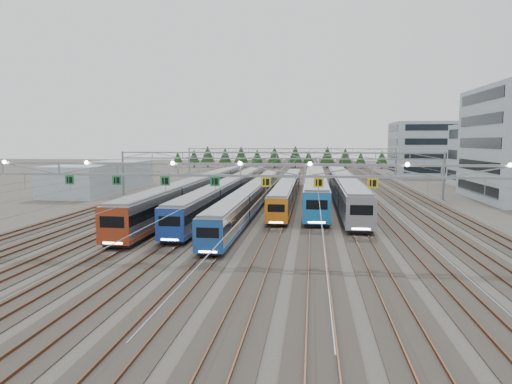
# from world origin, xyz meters

# --- Properties ---
(ground) EXTENTS (400.00, 400.00, 0.00)m
(ground) POSITION_xyz_m (0.00, 0.00, 0.00)
(ground) COLOR #47423A
(ground) RESTS_ON ground
(track_bed) EXTENTS (54.00, 260.00, 5.42)m
(track_bed) POSITION_xyz_m (0.00, 100.00, 1.49)
(track_bed) COLOR #2D2823
(track_bed) RESTS_ON ground
(train_a) EXTENTS (3.07, 66.76, 4.00)m
(train_a) POSITION_xyz_m (-11.25, 31.91, 2.25)
(train_a) COLOR black
(train_a) RESTS_ON ground
(train_b) EXTENTS (2.79, 66.80, 3.63)m
(train_b) POSITION_xyz_m (-6.75, 34.17, 2.07)
(train_b) COLOR black
(train_b) RESTS_ON ground
(train_c) EXTENTS (2.59, 63.52, 3.37)m
(train_c) POSITION_xyz_m (-2.25, 28.58, 1.93)
(train_c) COLOR black
(train_c) RESTS_ON ground
(train_d) EXTENTS (2.63, 51.98, 3.42)m
(train_d) POSITION_xyz_m (2.25, 37.12, 1.96)
(train_d) COLOR black
(train_d) RESTS_ON ground
(train_e) EXTENTS (3.19, 51.90, 4.17)m
(train_e) POSITION_xyz_m (6.75, 37.05, 2.34)
(train_e) COLOR black
(train_e) RESTS_ON ground
(train_f) EXTENTS (3.16, 53.29, 4.13)m
(train_f) POSITION_xyz_m (11.25, 34.50, 2.32)
(train_f) COLOR black
(train_f) RESTS_ON ground
(gantry_near) EXTENTS (56.36, 0.61, 8.08)m
(gantry_near) POSITION_xyz_m (-0.05, -0.12, 7.09)
(gantry_near) COLOR gray
(gantry_near) RESTS_ON ground
(gantry_mid) EXTENTS (56.36, 0.36, 8.00)m
(gantry_mid) POSITION_xyz_m (0.00, 40.00, 6.39)
(gantry_mid) COLOR gray
(gantry_mid) RESTS_ON ground
(gantry_far) EXTENTS (56.36, 0.36, 8.00)m
(gantry_far) POSITION_xyz_m (0.00, 85.00, 6.39)
(gantry_far) COLOR gray
(gantry_far) RESTS_ON ground
(depot_bldg_mid) EXTENTS (14.00, 16.00, 13.38)m
(depot_bldg_mid) POSITION_xyz_m (43.86, 62.52, 6.69)
(depot_bldg_mid) COLOR #9AABB8
(depot_bldg_mid) RESTS_ON ground
(depot_bldg_north) EXTENTS (22.00, 18.00, 15.23)m
(depot_bldg_north) POSITION_xyz_m (40.23, 97.75, 7.61)
(depot_bldg_north) COLOR #9AABB8
(depot_bldg_north) RESTS_ON ground
(west_shed) EXTENTS (10.00, 30.00, 5.54)m
(west_shed) POSITION_xyz_m (-34.92, 46.10, 2.77)
(west_shed) COLOR #9AABB8
(west_shed) RESTS_ON ground
(treeline) EXTENTS (93.80, 5.60, 7.02)m
(treeline) POSITION_xyz_m (-0.90, 129.84, 4.23)
(treeline) COLOR #332114
(treeline) RESTS_ON ground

